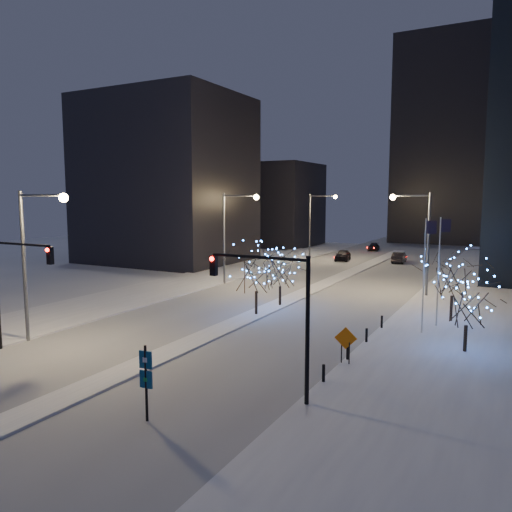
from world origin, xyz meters
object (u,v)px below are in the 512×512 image
Objects in this scene: car_mid at (399,258)px; holiday_tree_plaza_near at (467,300)px; street_lamp_w_near at (34,245)px; traffic_signal_east at (276,302)px; street_lamp_w_far at (316,217)px; car_near at (343,255)px; holiday_tree_median_far at (280,269)px; traffic_signal_west at (12,277)px; holiday_tree_median_near at (256,269)px; wayfinding_sign at (146,375)px; car_far at (374,247)px; construction_sign at (346,342)px; street_lamp_east at (419,230)px; street_lamp_w_mid at (232,225)px; holiday_tree_plaza_far at (453,273)px.

holiday_tree_plaza_near reaches higher than car_mid.
street_lamp_w_near is 1.43× the size of traffic_signal_east.
street_lamp_w_far is 2.15× the size of car_mid.
street_lamp_w_far is 7.04m from car_near.
traffic_signal_west is at bearing -114.31° from holiday_tree_median_far.
street_lamp_w_far is 33.96m from holiday_tree_median_far.
car_near is (4.13, 50.50, -5.68)m from street_lamp_w_near.
wayfinding_sign is at bearing -75.70° from holiday_tree_median_near.
traffic_signal_west reaches higher than holiday_tree_plaza_near.
holiday_tree_median_far reaches higher than car_far.
holiday_tree_median_near is 2.97× the size of construction_sign.
holiday_tree_median_near is at bearing 129.36° from construction_sign.
car_mid is at bearing 105.93° from street_lamp_east.
holiday_tree_plaza_near is at bearing 23.52° from street_lamp_w_near.
street_lamp_w_mid is 28.03m from construction_sign.
construction_sign is (1.36, 6.26, -3.33)m from traffic_signal_east.
holiday_tree_median_near is 15.10m from holiday_tree_plaza_far.
traffic_signal_west is at bearing -170.39° from construction_sign.
traffic_signal_west is 1.60× the size of car_far.
wayfinding_sign is (13.94, -5.61, -4.43)m from street_lamp_w_near.
car_mid is 57.69m from wayfinding_sign.
street_lamp_w_mid reaches higher than holiday_tree_median_far.
car_mid is at bearing 87.03° from construction_sign.
holiday_tree_median_near is at bearing -124.51° from street_lamp_east.
traffic_signal_west is at bearing -76.04° from street_lamp_w_near.
car_mid reaches higher than car_far.
street_lamp_w_far is at bearing 122.63° from holiday_tree_plaza_near.
construction_sign is at bearing -135.82° from holiday_tree_plaza_near.
wayfinding_sign is (-9.36, -24.17, -1.80)m from holiday_tree_plaza_far.
street_lamp_east is at bearing 109.38° from holiday_tree_plaza_near.
car_near reaches higher than car_mid.
traffic_signal_east reaches higher than holiday_tree_plaza_near.
wayfinding_sign is 1.59× the size of construction_sign.
street_lamp_w_near is 1.87× the size of holiday_tree_plaza_near.
street_lamp_w_mid is 26.45m from car_near.
construction_sign reaches higher than car_mid.
holiday_tree_median_near reaches higher than wayfinding_sign.
holiday_tree_median_far is 23.60m from wayfinding_sign.
traffic_signal_east is 1.31× the size of holiday_tree_plaza_near.
holiday_tree_median_far is (-9.71, -10.50, -3.09)m from street_lamp_east.
traffic_signal_west is at bearing -101.75° from car_far.
wayfinding_sign is at bearing -75.93° from street_lamp_w_far.
holiday_tree_plaza_far is at bearing 38.55° from street_lamp_w_near.
car_near is 1.42× the size of wayfinding_sign.
car_near is at bearing 86.04° from traffic_signal_west.
car_far is (4.52, 41.64, -5.86)m from street_lamp_w_mid.
traffic_signal_east reaches higher than car_mid.
holiday_tree_median_far is (-8.57, 18.50, -1.40)m from traffic_signal_east.
car_far is at bearing 95.56° from holiday_tree_median_far.
wayfinding_sign is at bearing -123.93° from holiday_tree_plaza_near.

